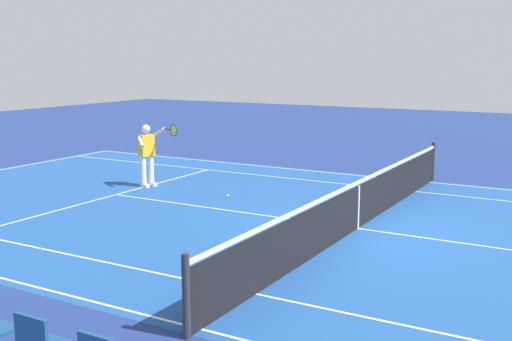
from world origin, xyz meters
TOP-DOWN VIEW (x-y plane):
  - ground_plane at (0.00, 0.00)m, footprint 60.00×60.00m
  - court_slab at (0.00, 0.00)m, footprint 24.20×11.40m
  - court_line_markings at (0.00, 0.00)m, footprint 23.85×11.05m
  - tennis_net at (0.00, 0.00)m, footprint 0.10×11.70m
  - tennis_player_near at (6.37, -1.25)m, footprint 1.17×0.74m
  - tennis_ball at (3.80, -1.14)m, footprint 0.07×0.07m

SIDE VIEW (x-z plane):
  - ground_plane at x=0.00m, z-range 0.00..0.00m
  - court_slab at x=0.00m, z-range 0.00..0.00m
  - court_line_markings at x=0.00m, z-range 0.00..0.01m
  - tennis_ball at x=3.80m, z-range 0.00..0.07m
  - tennis_net at x=0.00m, z-range -0.05..1.03m
  - tennis_player_near at x=6.37m, z-range 0.08..1.78m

